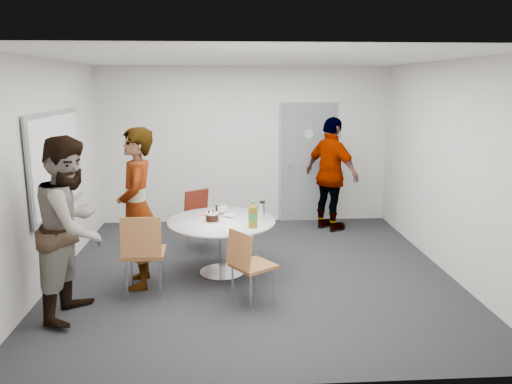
{
  "coord_description": "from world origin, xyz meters",
  "views": [
    {
      "loc": [
        -0.37,
        -6.12,
        2.42
      ],
      "look_at": [
        0.04,
        0.25,
        1.02
      ],
      "focal_mm": 35.0,
      "sensor_mm": 36.0,
      "label": 1
    }
  ],
  "objects": [
    {
      "name": "wall_right",
      "position": [
        2.5,
        0.0,
        1.35
      ],
      "size": [
        0.0,
        5.0,
        5.0
      ],
      "primitive_type": "plane",
      "rotation": [
        1.57,
        0.0,
        -1.57
      ],
      "color": "silver",
      "rests_on": "floor"
    },
    {
      "name": "wall_back",
      "position": [
        0.0,
        2.5,
        1.35
      ],
      "size": [
        5.0,
        0.0,
        5.0
      ],
      "primitive_type": "plane",
      "rotation": [
        1.57,
        0.0,
        0.0
      ],
      "color": "silver",
      "rests_on": "floor"
    },
    {
      "name": "person_right",
      "position": [
        1.39,
        1.85,
        0.94
      ],
      "size": [
        1.01,
        1.17,
        1.88
      ],
      "primitive_type": "imported",
      "rotation": [
        0.0,
        0.0,
        2.18
      ],
      "color": "black",
      "rests_on": "floor"
    },
    {
      "name": "wall_front",
      "position": [
        0.0,
        -2.5,
        1.35
      ],
      "size": [
        5.0,
        0.0,
        5.0
      ],
      "primitive_type": "plane",
      "rotation": [
        -1.57,
        0.0,
        0.0
      ],
      "color": "silver",
      "rests_on": "floor"
    },
    {
      "name": "chair_near_left",
      "position": [
        -1.3,
        -0.68,
        0.6
      ],
      "size": [
        0.48,
        0.51,
        0.98
      ],
      "rotation": [
        0.0,
        0.0,
        0.02
      ],
      "color": "brown",
      "rests_on": "floor"
    },
    {
      "name": "wall_left",
      "position": [
        -2.5,
        0.0,
        1.35
      ],
      "size": [
        0.0,
        5.0,
        5.0
      ],
      "primitive_type": "plane",
      "rotation": [
        1.57,
        0.0,
        1.57
      ],
      "color": "silver",
      "rests_on": "floor"
    },
    {
      "name": "table",
      "position": [
        -0.39,
        -0.02,
        0.62
      ],
      "size": [
        1.37,
        1.37,
        1.05
      ],
      "color": "white",
      "rests_on": "floor"
    },
    {
      "name": "person_left",
      "position": [
        -1.95,
        -1.05,
        0.95
      ],
      "size": [
        0.84,
        1.02,
        1.91
      ],
      "primitive_type": "imported",
      "rotation": [
        0.0,
        0.0,
        1.43
      ],
      "color": "white",
      "rests_on": "floor"
    },
    {
      "name": "ceiling",
      "position": [
        0.0,
        0.0,
        2.7
      ],
      "size": [
        5.0,
        5.0,
        0.0
      ],
      "primitive_type": "plane",
      "rotation": [
        3.14,
        0.0,
        0.0
      ],
      "color": "silver",
      "rests_on": "wall_back"
    },
    {
      "name": "chair_near_right",
      "position": [
        -0.13,
        -0.97,
        0.52
      ],
      "size": [
        0.59,
        0.58,
        0.86
      ],
      "rotation": [
        0.0,
        0.0,
        -0.96
      ],
      "color": "brown",
      "rests_on": "floor"
    },
    {
      "name": "door",
      "position": [
        1.1,
        2.48,
        1.03
      ],
      "size": [
        1.02,
        0.17,
        2.12
      ],
      "color": "slate",
      "rests_on": "wall_back"
    },
    {
      "name": "whiteboard",
      "position": [
        -2.46,
        0.2,
        1.45
      ],
      "size": [
        0.04,
        1.9,
        1.25
      ],
      "color": "gray",
      "rests_on": "wall_left"
    },
    {
      "name": "floor",
      "position": [
        0.0,
        0.0,
        0.0
      ],
      "size": [
        5.0,
        5.0,
        0.0
      ],
      "primitive_type": "plane",
      "color": "#232327",
      "rests_on": "ground"
    },
    {
      "name": "person_main",
      "position": [
        -1.41,
        -0.32,
        0.96
      ],
      "size": [
        0.54,
        0.75,
        1.92
      ],
      "primitive_type": "imported",
      "rotation": [
        0.0,
        0.0,
        -1.45
      ],
      "color": "#A5C6EA",
      "rests_on": "floor"
    },
    {
      "name": "chair_far",
      "position": [
        -0.73,
        1.03,
        0.53
      ],
      "size": [
        0.59,
        0.6,
        0.87
      ],
      "rotation": [
        0.0,
        0.0,
        3.77
      ],
      "color": "#5C1E12",
      "rests_on": "floor"
    }
  ]
}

